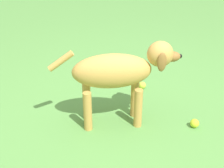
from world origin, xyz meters
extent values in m
plane|color=#548C42|center=(0.00, 0.00, 0.00)|extent=(14.00, 14.00, 0.00)
ellipsoid|color=#C69347|center=(0.21, 0.01, 0.43)|extent=(0.56, 0.54, 0.25)
cylinder|color=#C69347|center=(0.12, -0.17, 0.15)|extent=(0.06, 0.06, 0.30)
cylinder|color=#C69347|center=(0.02, -0.06, 0.15)|extent=(0.06, 0.06, 0.30)
cylinder|color=#C69347|center=(0.39, 0.08, 0.15)|extent=(0.06, 0.06, 0.30)
cylinder|color=#C69347|center=(0.30, 0.19, 0.15)|extent=(0.06, 0.06, 0.30)
ellipsoid|color=#C69347|center=(-0.04, -0.22, 0.54)|extent=(0.25, 0.25, 0.18)
ellipsoid|color=olive|center=(-0.10, -0.27, 0.52)|extent=(0.15, 0.15, 0.07)
sphere|color=black|center=(-0.15, -0.31, 0.52)|extent=(0.03, 0.03, 0.03)
ellipsoid|color=olive|center=(0.02, -0.28, 0.52)|extent=(0.07, 0.07, 0.14)
ellipsoid|color=olive|center=(-0.09, -0.15, 0.52)|extent=(0.07, 0.07, 0.14)
cylinder|color=#C69347|center=(0.46, 0.25, 0.52)|extent=(0.16, 0.16, 0.15)
sphere|color=#C1D13C|center=(0.30, -0.59, 0.03)|extent=(0.07, 0.07, 0.07)
sphere|color=#C6DC2B|center=(-0.33, -0.29, 0.03)|extent=(0.07, 0.07, 0.07)
camera|label=1|loc=(-0.95, 1.62, 1.36)|focal=50.10mm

